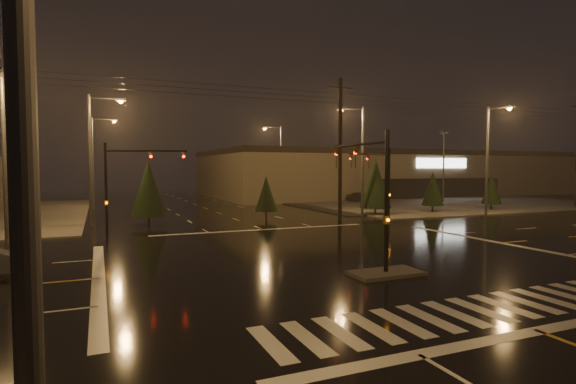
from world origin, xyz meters
The scene contains 25 objects.
ground centered at (0.00, 0.00, 0.00)m, with size 140.00×140.00×0.00m, color black.
sidewalk_ne centered at (30.00, 30.00, 0.06)m, with size 36.00×36.00×0.12m, color #494641.
median_island centered at (0.00, -4.00, 0.07)m, with size 3.00×1.60×0.15m, color #494641.
crosswalk centered at (0.00, -9.00, 0.01)m, with size 15.00×2.60×0.01m, color beige.
stop_bar_near centered at (0.00, -11.00, 0.01)m, with size 16.00×0.50×0.01m, color beige.
stop_bar_far centered at (0.00, 11.00, 0.01)m, with size 16.00×0.50×0.01m, color beige.
parking_lot centered at (35.00, 28.00, 0.04)m, with size 50.00×24.00×0.08m, color black.
retail_building centered at (35.00, 45.99, 3.84)m, with size 60.20×28.30×7.20m.
signal_mast_median centered at (0.00, -3.07, 3.75)m, with size 0.25×4.59×6.00m.
signal_mast_ne centered at (9.50, 10.14, 3.79)m, with size 4.84×1.86×6.00m.
signal_mast_nw centered at (-9.50, 10.14, 3.79)m, with size 4.84×1.86×6.00m.
streetlight_0 centered at (-11.18, -15.00, 5.80)m, with size 2.77×0.32×10.00m.
streetlight_1 centered at (-11.18, 18.00, 5.80)m, with size 2.77×0.32×10.00m.
streetlight_2 centered at (-11.18, 34.00, 5.80)m, with size 2.77×0.32×10.00m.
streetlight_3 centered at (11.18, 16.00, 5.80)m, with size 2.77×0.32×10.00m.
streetlight_4 centered at (11.18, 36.00, 5.80)m, with size 2.77×0.32×10.00m.
streetlight_5 centered at (-16.00, 11.18, 5.80)m, with size 0.32×2.77×10.00m.
streetlight_6 centered at (22.00, 11.18, 5.80)m, with size 0.32×2.77×10.00m.
utility_pole_1 centered at (8.00, 14.00, 6.13)m, with size 2.20×0.32×12.00m.
conifer_0 centered at (13.18, 16.39, 3.01)m, with size 2.96×2.96×5.32m.
conifer_1 centered at (20.06, 16.46, 2.40)m, with size 2.18×2.18×4.11m.
conifer_2 centered at (27.18, 15.67, 2.28)m, with size 2.03×2.03×3.87m.
conifer_3 centered at (-7.34, 17.09, 2.85)m, with size 2.76×2.76×5.01m.
conifer_4 centered at (2.48, 17.18, 2.22)m, with size 1.96×1.96×3.76m.
car_parked centered at (20.19, 29.94, 0.71)m, with size 1.69×4.19×1.43m, color black.
Camera 1 is at (-10.91, -19.38, 4.41)m, focal length 28.00 mm.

